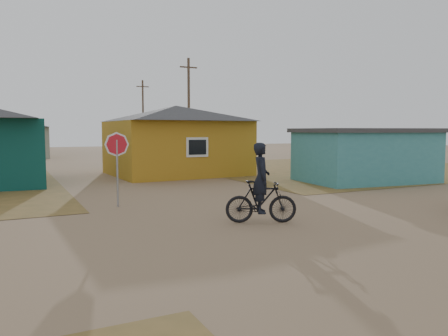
{
  "coord_description": "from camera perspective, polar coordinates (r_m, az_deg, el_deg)",
  "views": [
    {
      "loc": [
        -6.18,
        -9.45,
        2.51
      ],
      "look_at": [
        0.04,
        3.0,
        1.3
      ],
      "focal_mm": 35.0,
      "sensor_mm": 36.0,
      "label": 1
    }
  ],
  "objects": [
    {
      "name": "ground",
      "position": [
        11.57,
        6.53,
        -7.59
      ],
      "size": [
        120.0,
        120.0,
        0.0
      ],
      "primitive_type": "plane",
      "color": "#8D6F51"
    },
    {
      "name": "grass_ne",
      "position": [
        30.29,
        15.36,
        0.04
      ],
      "size": [
        20.0,
        18.0,
        0.0
      ],
      "primitive_type": "cube",
      "color": "brown",
      "rests_on": "ground"
    },
    {
      "name": "house_yellow",
      "position": [
        25.01,
        -6.24,
        3.77
      ],
      "size": [
        7.72,
        6.76,
        3.9
      ],
      "color": "#B37E1B",
      "rests_on": "ground"
    },
    {
      "name": "shed_turquoise",
      "position": [
        22.4,
        17.95,
        1.65
      ],
      "size": [
        6.71,
        4.93,
        2.6
      ],
      "color": "teal",
      "rests_on": "ground"
    },
    {
      "name": "house_pale_west",
      "position": [
        43.46,
        -26.35,
        3.58
      ],
      "size": [
        7.04,
        6.15,
        3.6
      ],
      "color": "gray",
      "rests_on": "ground"
    },
    {
      "name": "house_beige_east",
      "position": [
        52.04,
        -8.44,
        4.18
      ],
      "size": [
        6.95,
        6.05,
        3.6
      ],
      "color": "tan",
      "rests_on": "ground"
    },
    {
      "name": "utility_pole_near",
      "position": [
        33.95,
        -4.62,
        7.69
      ],
      "size": [
        1.4,
        0.2,
        8.0
      ],
      "color": "brown",
      "rests_on": "ground"
    },
    {
      "name": "utility_pole_far",
      "position": [
        49.41,
        -10.52,
        6.76
      ],
      "size": [
        1.4,
        0.2,
        8.0
      ],
      "color": "brown",
      "rests_on": "ground"
    },
    {
      "name": "stop_sign",
      "position": [
        14.6,
        -13.82,
        2.05
      ],
      "size": [
        0.76,
        0.32,
        2.45
      ],
      "color": "gray",
      "rests_on": "ground"
    },
    {
      "name": "cyclist",
      "position": [
        11.84,
        4.87,
        -3.38
      ],
      "size": [
        1.98,
        1.29,
        2.18
      ],
      "color": "black",
      "rests_on": "ground"
    }
  ]
}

